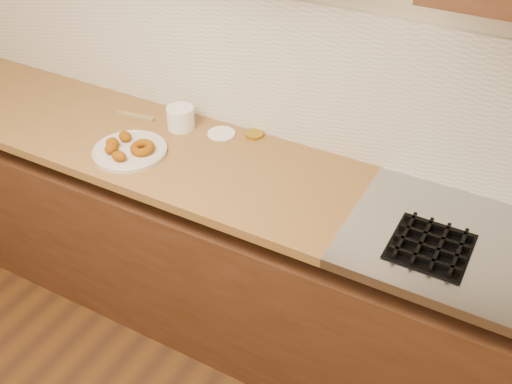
% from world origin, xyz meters
% --- Properties ---
extents(wall_back, '(4.00, 0.02, 2.70)m').
position_xyz_m(wall_back, '(0.00, 2.00, 1.35)').
color(wall_back, '#BDAE90').
rests_on(wall_back, ground).
extents(base_cabinet, '(3.60, 0.60, 0.77)m').
position_xyz_m(base_cabinet, '(0.00, 1.69, 0.39)').
color(base_cabinet, '#522E1C').
rests_on(base_cabinet, floor).
extents(butcher_block, '(2.30, 0.62, 0.04)m').
position_xyz_m(butcher_block, '(-0.65, 1.69, 0.88)').
color(butcher_block, olive).
rests_on(butcher_block, base_cabinet).
extents(backsplash, '(3.60, 0.02, 0.60)m').
position_xyz_m(backsplash, '(0.00, 1.99, 1.20)').
color(backsplash, silver).
rests_on(backsplash, wall_back).
extents(donut_plate, '(0.30, 0.30, 0.02)m').
position_xyz_m(donut_plate, '(-0.44, 1.58, 0.91)').
color(donut_plate, beige).
rests_on(donut_plate, butcher_block).
extents(ring_donut, '(0.10, 0.10, 0.04)m').
position_xyz_m(ring_donut, '(-0.38, 1.60, 0.93)').
color(ring_donut, '#974A04').
rests_on(ring_donut, donut_plate).
extents(fried_dough_chunks, '(0.16, 0.19, 0.05)m').
position_xyz_m(fried_dough_chunks, '(-0.48, 1.55, 0.94)').
color(fried_dough_chunks, '#974A04').
rests_on(fried_dough_chunks, donut_plate).
extents(plastic_tub, '(0.15, 0.15, 0.10)m').
position_xyz_m(plastic_tub, '(-0.37, 1.85, 0.95)').
color(plastic_tub, white).
rests_on(plastic_tub, butcher_block).
extents(tub_lid, '(0.15, 0.15, 0.01)m').
position_xyz_m(tub_lid, '(-0.18, 1.88, 0.90)').
color(tub_lid, white).
rests_on(tub_lid, butcher_block).
extents(brass_jar_lid, '(0.09, 0.09, 0.01)m').
position_xyz_m(brass_jar_lid, '(-0.06, 1.94, 0.91)').
color(brass_jar_lid, '#B38D20').
rests_on(brass_jar_lid, butcher_block).
extents(wooden_utensil, '(0.18, 0.04, 0.01)m').
position_xyz_m(wooden_utensil, '(-0.60, 1.82, 0.91)').
color(wooden_utensil, olive).
rests_on(wooden_utensil, butcher_block).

